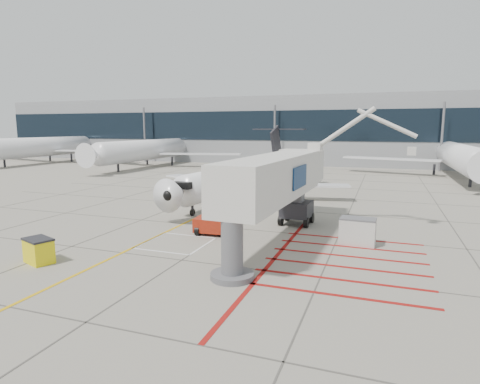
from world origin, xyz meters
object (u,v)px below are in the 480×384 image
(jet_bridge, at_px, (273,186))
(spill_bin, at_px, (39,250))
(regional_jet, at_px, (228,165))
(pushback_tug, at_px, (214,224))

(jet_bridge, distance_m, spill_bin, 14.41)
(regional_jet, distance_m, spill_bin, 21.42)
(pushback_tug, bearing_deg, regional_jet, 102.44)
(spill_bin, bearing_deg, regional_jet, 100.82)
(jet_bridge, relative_size, pushback_tug, 7.32)
(jet_bridge, relative_size, spill_bin, 11.61)
(regional_jet, xyz_separation_m, spill_bin, (-3.33, -20.93, -3.13))
(regional_jet, distance_m, jet_bridge, 15.27)
(jet_bridge, xyz_separation_m, spill_bin, (-11.54, -8.04, -3.15))
(regional_jet, height_order, jet_bridge, jet_bridge)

